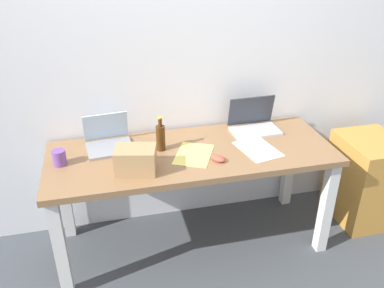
{
  "coord_description": "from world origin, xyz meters",
  "views": [
    {
      "loc": [
        -0.52,
        -2.17,
        1.97
      ],
      "look_at": [
        0.0,
        0.0,
        0.78
      ],
      "focal_mm": 37.75,
      "sensor_mm": 36.0,
      "label": 1
    }
  ],
  "objects_px": {
    "laptop_left": "(109,141)",
    "cardboard_box": "(136,160)",
    "computer_mouse": "(218,158)",
    "filing_cabinet": "(365,179)",
    "laptop_right": "(254,123)",
    "beer_bottle": "(161,137)",
    "coffee_mug": "(59,158)",
    "desk": "(192,164)"
  },
  "relations": [
    {
      "from": "desk",
      "to": "beer_bottle",
      "type": "bearing_deg",
      "value": 161.13
    },
    {
      "from": "cardboard_box",
      "to": "beer_bottle",
      "type": "bearing_deg",
      "value": 50.75
    },
    {
      "from": "beer_bottle",
      "to": "computer_mouse",
      "type": "relative_size",
      "value": 2.26
    },
    {
      "from": "desk",
      "to": "coffee_mug",
      "type": "distance_m",
      "value": 0.82
    },
    {
      "from": "beer_bottle",
      "to": "desk",
      "type": "bearing_deg",
      "value": -18.87
    },
    {
      "from": "laptop_right",
      "to": "cardboard_box",
      "type": "xyz_separation_m",
      "value": [
        -0.86,
        -0.35,
        0.02
      ]
    },
    {
      "from": "filing_cabinet",
      "to": "computer_mouse",
      "type": "bearing_deg",
      "value": -173.1
    },
    {
      "from": "filing_cabinet",
      "to": "coffee_mug",
      "type": "bearing_deg",
      "value": 179.23
    },
    {
      "from": "coffee_mug",
      "to": "desk",
      "type": "bearing_deg",
      "value": -1.39
    },
    {
      "from": "laptop_left",
      "to": "laptop_right",
      "type": "bearing_deg",
      "value": 1.13
    },
    {
      "from": "laptop_left",
      "to": "coffee_mug",
      "type": "bearing_deg",
      "value": -152.0
    },
    {
      "from": "beer_bottle",
      "to": "coffee_mug",
      "type": "distance_m",
      "value": 0.62
    },
    {
      "from": "coffee_mug",
      "to": "filing_cabinet",
      "type": "height_order",
      "value": "coffee_mug"
    },
    {
      "from": "laptop_left",
      "to": "filing_cabinet",
      "type": "relative_size",
      "value": 0.47
    },
    {
      "from": "laptop_left",
      "to": "desk",
      "type": "bearing_deg",
      "value": -19.2
    },
    {
      "from": "laptop_right",
      "to": "cardboard_box",
      "type": "relative_size",
      "value": 1.46
    },
    {
      "from": "desk",
      "to": "laptop_left",
      "type": "relative_size",
      "value": 5.87
    },
    {
      "from": "computer_mouse",
      "to": "coffee_mug",
      "type": "relative_size",
      "value": 1.05
    },
    {
      "from": "desk",
      "to": "coffee_mug",
      "type": "height_order",
      "value": "coffee_mug"
    },
    {
      "from": "beer_bottle",
      "to": "cardboard_box",
      "type": "xyz_separation_m",
      "value": [
        -0.18,
        -0.22,
        -0.01
      ]
    },
    {
      "from": "laptop_right",
      "to": "beer_bottle",
      "type": "distance_m",
      "value": 0.69
    },
    {
      "from": "computer_mouse",
      "to": "filing_cabinet",
      "type": "bearing_deg",
      "value": -26.38
    },
    {
      "from": "desk",
      "to": "beer_bottle",
      "type": "relative_size",
      "value": 8.01
    },
    {
      "from": "cardboard_box",
      "to": "filing_cabinet",
      "type": "distance_m",
      "value": 1.77
    },
    {
      "from": "beer_bottle",
      "to": "laptop_right",
      "type": "bearing_deg",
      "value": 11.08
    },
    {
      "from": "laptop_right",
      "to": "computer_mouse",
      "type": "bearing_deg",
      "value": -136.02
    },
    {
      "from": "cardboard_box",
      "to": "filing_cabinet",
      "type": "height_order",
      "value": "cardboard_box"
    },
    {
      "from": "laptop_left",
      "to": "laptop_right",
      "type": "height_order",
      "value": "laptop_right"
    },
    {
      "from": "cardboard_box",
      "to": "coffee_mug",
      "type": "bearing_deg",
      "value": 157.62
    },
    {
      "from": "laptop_left",
      "to": "cardboard_box",
      "type": "relative_size",
      "value": 1.34
    },
    {
      "from": "cardboard_box",
      "to": "filing_cabinet",
      "type": "bearing_deg",
      "value": 5.05
    },
    {
      "from": "desk",
      "to": "laptop_right",
      "type": "relative_size",
      "value": 5.4
    },
    {
      "from": "filing_cabinet",
      "to": "laptop_left",
      "type": "bearing_deg",
      "value": 174.22
    },
    {
      "from": "laptop_left",
      "to": "computer_mouse",
      "type": "height_order",
      "value": "laptop_left"
    },
    {
      "from": "laptop_right",
      "to": "beer_bottle",
      "type": "xyz_separation_m",
      "value": [
        -0.67,
        -0.13,
        0.04
      ]
    },
    {
      "from": "desk",
      "to": "filing_cabinet",
      "type": "relative_size",
      "value": 2.77
    },
    {
      "from": "coffee_mug",
      "to": "filing_cabinet",
      "type": "distance_m",
      "value": 2.17
    },
    {
      "from": "laptop_left",
      "to": "coffee_mug",
      "type": "xyz_separation_m",
      "value": [
        -0.3,
        -0.16,
        0.01
      ]
    },
    {
      "from": "cardboard_box",
      "to": "desk",
      "type": "bearing_deg",
      "value": 23.28
    },
    {
      "from": "beer_bottle",
      "to": "coffee_mug",
      "type": "bearing_deg",
      "value": -175.86
    },
    {
      "from": "beer_bottle",
      "to": "laptop_left",
      "type": "bearing_deg",
      "value": 160.61
    },
    {
      "from": "laptop_left",
      "to": "beer_bottle",
      "type": "height_order",
      "value": "beer_bottle"
    }
  ]
}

